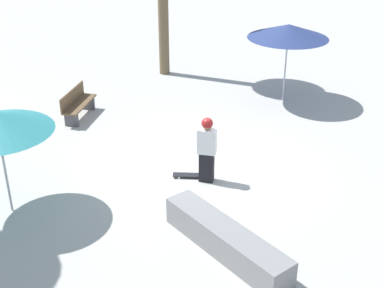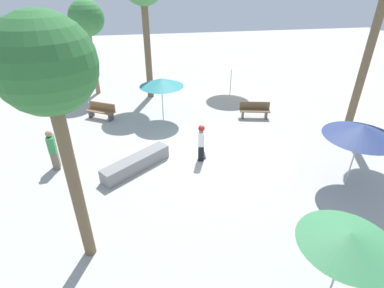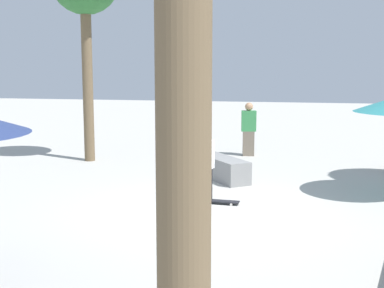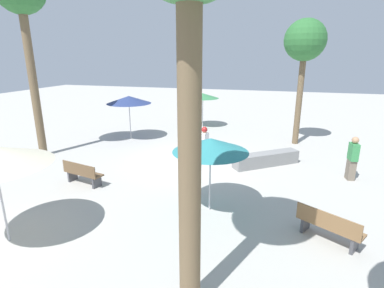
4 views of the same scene
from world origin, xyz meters
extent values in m
plane|color=#B2AFA8|center=(0.00, 0.00, 0.00)|extent=(60.00, 60.00, 0.00)
cube|color=black|center=(0.72, 0.21, 0.36)|extent=(0.30, 0.37, 0.72)
cube|color=white|center=(0.72, 0.21, 1.02)|extent=(0.32, 0.46, 0.59)
sphere|color=tan|center=(0.72, 0.21, 1.43)|extent=(0.23, 0.23, 0.23)
sphere|color=maroon|center=(0.72, 0.21, 1.46)|extent=(0.26, 0.26, 0.26)
cube|color=black|center=(0.58, -0.18, 0.06)|extent=(0.25, 0.81, 0.02)
cylinder|color=silver|center=(0.65, -0.44, 0.03)|extent=(0.03, 0.06, 0.05)
cylinder|color=silver|center=(0.48, -0.43, 0.03)|extent=(0.03, 0.06, 0.05)
cylinder|color=silver|center=(0.68, 0.06, 0.03)|extent=(0.03, 0.06, 0.05)
cylinder|color=silver|center=(0.51, 0.07, 0.03)|extent=(0.03, 0.06, 0.05)
cube|color=gray|center=(3.39, 0.47, 0.28)|extent=(2.73, 2.29, 0.56)
cube|color=#47474C|center=(-3.54, -3.23, 0.20)|extent=(0.16, 0.40, 0.40)
cube|color=#47474C|center=(-2.33, -3.50, 0.20)|extent=(0.16, 0.40, 0.40)
cube|color=brown|center=(-2.93, -3.37, 0.42)|extent=(1.66, 0.78, 0.05)
cube|color=brown|center=(-2.98, -3.56, 0.65)|extent=(1.57, 0.39, 0.40)
cube|color=#47474C|center=(4.65, -4.38, 0.20)|extent=(0.27, 0.38, 0.40)
cube|color=#47474C|center=(5.72, -5.02, 0.20)|extent=(0.27, 0.38, 0.40)
cube|color=olive|center=(5.19, -4.70, 0.42)|extent=(1.60, 1.20, 0.05)
cube|color=olive|center=(5.08, -4.87, 0.65)|extent=(1.39, 0.86, 0.40)
cylinder|color=#B7B7BC|center=(1.92, -3.98, 1.06)|extent=(0.05, 0.05, 2.13)
cone|color=teal|center=(1.92, -3.98, 2.07)|extent=(2.22, 2.22, 0.41)
cylinder|color=#B7B7BC|center=(-4.21, 2.81, 1.14)|extent=(0.05, 0.05, 2.28)
cone|color=navy|center=(-4.21, 2.81, 2.22)|extent=(2.45, 2.45, 0.41)
cylinder|color=#B7B7BC|center=(-2.63, -6.96, 1.18)|extent=(0.05, 0.05, 2.35)
cylinder|color=#B7B7BC|center=(-1.02, 6.82, 1.05)|extent=(0.05, 0.05, 2.10)
cone|color=#387F4C|center=(-1.02, 6.82, 2.06)|extent=(2.09, 2.09, 0.32)
cylinder|color=brown|center=(-6.84, -1.02, 3.45)|extent=(0.36, 0.36, 6.89)
cylinder|color=brown|center=(4.73, 4.38, 2.49)|extent=(0.31, 0.31, 4.98)
sphere|color=#2D6B33|center=(4.73, 4.38, 5.28)|extent=(2.04, 2.04, 2.04)
cylinder|color=brown|center=(2.38, -7.64, 3.03)|extent=(0.38, 0.38, 6.07)
cube|color=#726656|center=(6.54, -0.20, 0.39)|extent=(0.30, 0.39, 0.78)
cube|color=#388C4C|center=(6.54, -0.20, 1.10)|extent=(0.32, 0.49, 0.64)
sphere|color=tan|center=(6.54, -0.20, 1.55)|extent=(0.25, 0.25, 0.25)
camera|label=1|loc=(11.49, -0.26, 6.40)|focal=50.00mm
camera|label=2|loc=(2.93, 10.58, 6.83)|focal=28.00mm
camera|label=3|loc=(-10.11, -1.74, 2.91)|focal=50.00mm
camera|label=4|loc=(3.69, -12.05, 4.52)|focal=28.00mm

